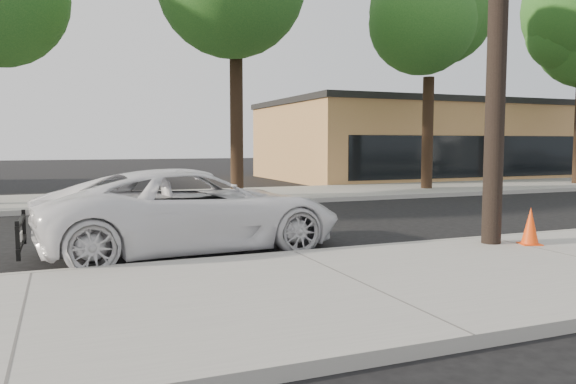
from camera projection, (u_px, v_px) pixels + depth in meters
The scene contains 8 objects.
ground at pixel (254, 240), 11.30m from camera, with size 120.00×120.00×0.00m, color black.
near_sidewalk at pixel (359, 287), 7.32m from camera, with size 90.00×4.40×0.15m, color gray.
far_sidewalk at pixel (175, 198), 19.14m from camera, with size 90.00×5.00×0.15m, color gray.
curb_near at pixel (294, 256), 9.35m from camera, with size 90.00×0.12×0.16m, color #9E9B93.
building_main at pixel (431, 142), 31.87m from camera, with size 18.00×10.00×4.00m, color #B4814B.
tree_d at pixel (436, 30), 21.89m from camera, with size 4.50×4.35×8.75m.
police_cruiser at pixel (193, 210), 10.07m from camera, with size 2.48×5.39×1.50m, color white.
traffic_cone at pixel (530, 226), 9.98m from camera, with size 0.44×0.44×0.67m.
Camera 1 is at (-3.55, -10.61, 1.95)m, focal length 35.00 mm.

